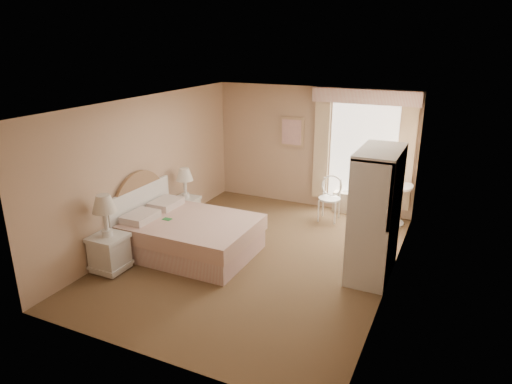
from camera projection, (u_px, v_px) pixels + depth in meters
The scene contains 9 objects.
room at pixel (256, 185), 7.08m from camera, with size 4.21×5.51×2.51m.
window at pixel (362, 149), 8.91m from camera, with size 2.05×0.22×2.51m.
framed_art at pixel (292, 132), 9.49m from camera, with size 0.52×0.04×0.62m.
bed at pixel (187, 233), 7.56m from camera, with size 2.08×1.57×1.39m.
nightstand_near at pixel (108, 243), 6.90m from camera, with size 0.50×0.50×1.22m.
nightstand_far at pixel (186, 203), 8.73m from camera, with size 0.45×0.45×1.08m.
round_table at pixel (391, 197), 8.68m from camera, with size 0.75×0.75×0.79m.
cafe_chair at pixel (330, 195), 8.89m from camera, with size 0.44×0.44×0.88m.
armoire at pixel (375, 224), 6.72m from camera, with size 0.58×1.17×1.94m.
Camera 1 is at (2.85, -6.11, 3.42)m, focal length 32.00 mm.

